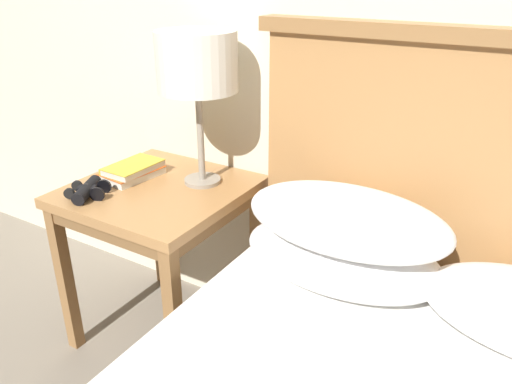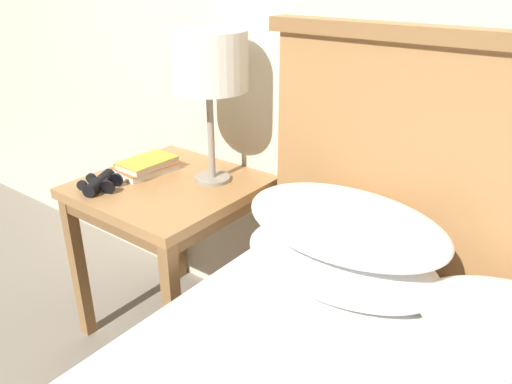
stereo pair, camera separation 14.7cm
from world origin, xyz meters
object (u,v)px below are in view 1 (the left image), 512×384
Objects in this scene: nightstand at (160,208)px; book_on_nightstand at (132,173)px; book_stacked_on_top at (133,167)px; table_lamp at (197,65)px; binoculars_pair at (88,190)px.

nightstand is 0.17m from book_on_nightstand.
nightstand is 0.19m from book_stacked_on_top.
book_stacked_on_top is at bearing 171.15° from nightstand.
table_lamp is 2.30× the size of book_on_nightstand.
binoculars_pair is at bearing -92.24° from book_on_nightstand.
nightstand is 3.01× the size of book_stacked_on_top.
table_lamp is at bearing 20.40° from book_stacked_on_top.
binoculars_pair is at bearing -129.64° from nightstand.
book_stacked_on_top is at bearing 86.02° from binoculars_pair.
book_on_nightstand is 1.40× the size of binoculars_pair.
book_on_nightstand is (-0.14, 0.02, 0.10)m from nightstand.
book_on_nightstand is at bearing -159.66° from table_lamp.
book_on_nightstand is 1.08× the size of book_stacked_on_top.
book_stacked_on_top reaches higher than binoculars_pair.
table_lamp reaches higher than binoculars_pair.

